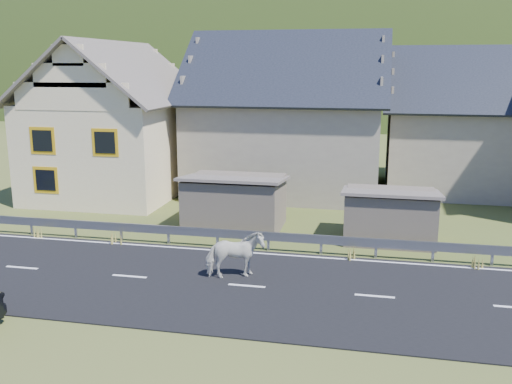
# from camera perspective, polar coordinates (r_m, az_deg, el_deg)

# --- Properties ---
(ground) EXTENTS (160.00, 160.00, 0.00)m
(ground) POSITION_cam_1_polar(r_m,az_deg,el_deg) (18.39, -0.94, -9.48)
(ground) COLOR #2D3E13
(ground) RESTS_ON ground
(road) EXTENTS (60.00, 7.00, 0.04)m
(road) POSITION_cam_1_polar(r_m,az_deg,el_deg) (18.38, -0.94, -9.42)
(road) COLOR black
(road) RESTS_ON ground
(lane_markings) EXTENTS (60.00, 6.60, 0.01)m
(lane_markings) POSITION_cam_1_polar(r_m,az_deg,el_deg) (18.38, -0.94, -9.35)
(lane_markings) COLOR silver
(lane_markings) RESTS_ON road
(guardrail) EXTENTS (28.10, 0.09, 0.75)m
(guardrail) POSITION_cam_1_polar(r_m,az_deg,el_deg) (21.60, 1.24, -4.49)
(guardrail) COLOR #93969B
(guardrail) RESTS_ON ground
(shed_left) EXTENTS (4.30, 3.30, 2.40)m
(shed_left) POSITION_cam_1_polar(r_m,az_deg,el_deg) (24.53, -2.12, -1.10)
(shed_left) COLOR #6D6051
(shed_left) RESTS_ON ground
(shed_right) EXTENTS (3.80, 2.90, 2.20)m
(shed_right) POSITION_cam_1_polar(r_m,az_deg,el_deg) (23.38, 13.24, -2.38)
(shed_right) COLOR #6D6051
(shed_right) RESTS_ON ground
(house_cream) EXTENTS (7.80, 9.80, 8.30)m
(house_cream) POSITION_cam_1_polar(r_m,az_deg,el_deg) (31.87, -13.92, 7.67)
(house_cream) COLOR beige
(house_cream) RESTS_ON ground
(house_stone_a) EXTENTS (10.80, 9.80, 8.90)m
(house_stone_a) POSITION_cam_1_polar(r_m,az_deg,el_deg) (32.05, 3.32, 8.54)
(house_stone_a) COLOR gray
(house_stone_a) RESTS_ON ground
(house_stone_b) EXTENTS (9.80, 8.80, 8.10)m
(house_stone_b) POSITION_cam_1_polar(r_m,az_deg,el_deg) (34.10, 20.84, 7.32)
(house_stone_b) COLOR gray
(house_stone_b) RESTS_ON ground
(mountain) EXTENTS (440.00, 280.00, 260.00)m
(mountain) POSITION_cam_1_polar(r_m,az_deg,el_deg) (198.44, 12.24, 4.60)
(mountain) COLOR #1C340D
(mountain) RESTS_ON ground
(conifer_patch) EXTENTS (76.00, 50.00, 28.00)m
(conifer_patch) POSITION_cam_1_polar(r_m,az_deg,el_deg) (139.60, -13.25, 11.97)
(conifer_patch) COLOR black
(conifer_patch) RESTS_ON ground
(horse) EXTENTS (1.51, 2.06, 1.59)m
(horse) POSITION_cam_1_polar(r_m,az_deg,el_deg) (18.79, -2.13, -6.29)
(horse) COLOR beige
(horse) RESTS_ON road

